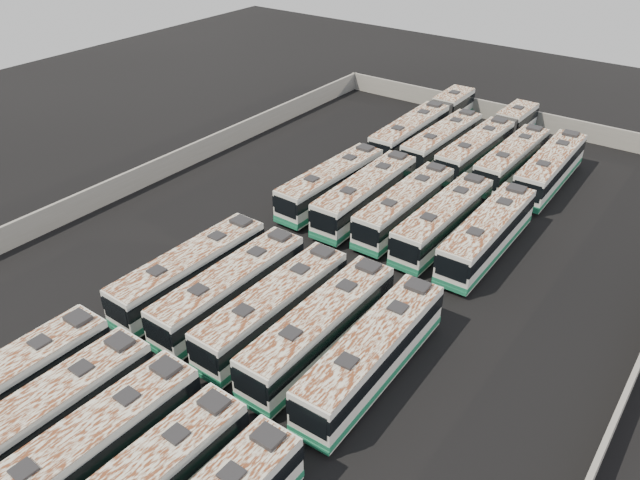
{
  "coord_description": "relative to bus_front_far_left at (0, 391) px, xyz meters",
  "views": [
    {
      "loc": [
        23.31,
        -33.86,
        27.33
      ],
      "look_at": [
        -1.25,
        -0.35,
        1.6
      ],
      "focal_mm": 35.0,
      "sensor_mm": 36.0,
      "label": 1
    }
  ],
  "objects": [
    {
      "name": "bus_midfront_far_left",
      "position": [
        -0.06,
        14.55,
        -0.0
      ],
      "size": [
        2.96,
        13.05,
        3.67
      ],
      "rotation": [
        0.0,
        0.0,
        -0.02
      ],
      "color": "beige",
      "rests_on": "ground"
    },
    {
      "name": "bus_front_far_left",
      "position": [
        0.0,
        0.0,
        0.0
      ],
      "size": [
        2.83,
        13.05,
        3.68
      ],
      "rotation": [
        0.0,
        0.0,
        -0.01
      ],
      "color": "beige",
      "rests_on": "ground"
    },
    {
      "name": "bus_midback_far_right",
      "position": [
        15.08,
        31.95,
        0.04
      ],
      "size": [
        2.97,
        13.32,
        3.75
      ],
      "rotation": [
        0.0,
        0.0,
        0.01
      ],
      "color": "beige",
      "rests_on": "ground"
    },
    {
      "name": "ground",
      "position": [
        5.92,
        24.17,
        -1.88
      ],
      "size": [
        140.0,
        140.0,
        0.0
      ],
      "primitive_type": "plane",
      "color": "black",
      "rests_on": "ground"
    },
    {
      "name": "bus_back_right",
      "position": [
        11.27,
        46.65,
        -0.03
      ],
      "size": [
        2.81,
        12.83,
        3.61
      ],
      "rotation": [
        0.0,
        0.0,
        -0.01
      ],
      "color": "beige",
      "rests_on": "ground"
    },
    {
      "name": "bus_back_far_right",
      "position": [
        15.0,
        46.79,
        0.04
      ],
      "size": [
        3.09,
        13.38,
        3.76
      ],
      "rotation": [
        0.0,
        0.0,
        0.02
      ],
      "color": "beige",
      "rests_on": "ground"
    },
    {
      "name": "bus_midback_right",
      "position": [
        11.25,
        31.93,
        -0.0
      ],
      "size": [
        2.82,
        13.04,
        3.67
      ],
      "rotation": [
        0.0,
        0.0,
        -0.01
      ],
      "color": "beige",
      "rests_on": "ground"
    },
    {
      "name": "bus_back_center",
      "position": [
        7.52,
        50.0,
        -0.03
      ],
      "size": [
        3.08,
        20.01,
        3.62
      ],
      "rotation": [
        0.0,
        0.0,
        -0.02
      ],
      "color": "beige",
      "rests_on": "ground"
    },
    {
      "name": "bus_front_left",
      "position": [
        3.76,
        0.12,
        -0.0
      ],
      "size": [
        2.88,
        13.05,
        3.67
      ],
      "rotation": [
        0.0,
        0.0,
        -0.01
      ],
      "color": "beige",
      "rests_on": "ground"
    },
    {
      "name": "bus_back_left",
      "position": [
        3.74,
        46.6,
        -0.01
      ],
      "size": [
        2.93,
        13.01,
        3.66
      ],
      "rotation": [
        0.0,
        0.0,
        -0.01
      ],
      "color": "beige",
      "rests_on": "ground"
    },
    {
      "name": "bus_midback_left",
      "position": [
        3.73,
        31.9,
        0.05
      ],
      "size": [
        3.13,
        13.42,
        3.77
      ],
      "rotation": [
        0.0,
        0.0,
        0.02
      ],
      "color": "beige",
      "rests_on": "ground"
    },
    {
      "name": "perimeter_wall",
      "position": [
        5.92,
        24.17,
        -0.78
      ],
      "size": [
        45.2,
        73.2,
        2.2
      ],
      "color": "slate",
      "rests_on": "ground"
    },
    {
      "name": "bus_midfront_center",
      "position": [
        7.51,
        14.81,
        -0.02
      ],
      "size": [
        2.86,
        12.96,
        3.65
      ],
      "rotation": [
        0.0,
        0.0,
        -0.01
      ],
      "color": "beige",
      "rests_on": "ground"
    },
    {
      "name": "bus_midfront_right",
      "position": [
        11.26,
        14.86,
        0.04
      ],
      "size": [
        2.83,
        13.33,
        3.76
      ],
      "rotation": [
        0.0,
        0.0,
        0.0
      ],
      "color": "beige",
      "rests_on": "ground"
    },
    {
      "name": "bus_midback_far_left",
      "position": [
        -0.03,
        31.96,
        -0.01
      ],
      "size": [
        3.08,
        13.05,
        3.66
      ],
      "rotation": [
        0.0,
        0.0,
        -0.03
      ],
      "color": "beige",
      "rests_on": "ground"
    },
    {
      "name": "bus_front_center",
      "position": [
        7.44,
        0.18,
        0.02
      ],
      "size": [
        3.09,
        13.22,
        3.71
      ],
      "rotation": [
        0.0,
        0.0,
        -0.02
      ],
      "color": "beige",
      "rests_on": "ground"
    },
    {
      "name": "bus_back_far_left",
      "position": [
        -0.11,
        50.1,
        0.02
      ],
      "size": [
        3.24,
        20.58,
        3.72
      ],
      "rotation": [
        0.0,
        0.0,
        0.02
      ],
      "color": "beige",
      "rests_on": "ground"
    },
    {
      "name": "bus_midfront_far_right",
      "position": [
        15.17,
        14.84,
        0.04
      ],
      "size": [
        3.14,
        13.4,
        3.76
      ],
      "rotation": [
        0.0,
        0.0,
        0.02
      ],
      "color": "beige",
      "rests_on": "ground"
    },
    {
      "name": "bus_midfront_left",
      "position": [
        3.72,
        14.68,
        -0.01
      ],
      "size": [
        2.81,
        12.99,
        3.66
      ],
      "rotation": [
        0.0,
        0.0,
        -0.01
      ],
      "color": "beige",
      "rests_on": "ground"
    },
    {
      "name": "bus_midback_center",
      "position": [
        7.53,
        32.18,
        -0.03
      ],
      "size": [
        2.72,
        12.84,
        3.62
      ],
      "rotation": [
        0.0,
        0.0,
        0.0
      ],
      "color": "beige",
      "rests_on": "ground"
    }
  ]
}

